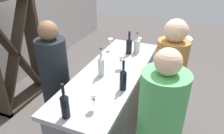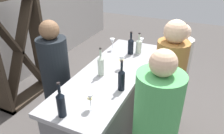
% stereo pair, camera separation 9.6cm
% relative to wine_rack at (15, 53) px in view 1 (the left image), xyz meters
% --- Properties ---
extents(ground_plane, '(12.00, 12.00, 0.00)m').
position_rel_wine_rack_xyz_m(ground_plane, '(-0.17, -1.65, -0.85)').
color(ground_plane, '#4C4744').
extents(bar_counter, '(1.93, 0.66, 0.98)m').
position_rel_wine_rack_xyz_m(bar_counter, '(-0.17, -1.65, -0.35)').
color(bar_counter, slate).
rests_on(bar_counter, ground).
extents(wine_rack, '(0.93, 0.28, 1.70)m').
position_rel_wine_rack_xyz_m(wine_rack, '(0.00, 0.00, 0.00)').
color(wine_rack, '#33281E').
rests_on(wine_rack, ground).
extents(wine_bottle_leftmost_near_black, '(0.07, 0.07, 0.32)m').
position_rel_wine_rack_xyz_m(wine_bottle_leftmost_near_black, '(-1.03, -1.59, 0.26)').
color(wine_bottle_leftmost_near_black, black).
rests_on(wine_bottle_leftmost_near_black, bar_counter).
extents(wine_bottle_second_left_near_black, '(0.07, 0.07, 0.32)m').
position_rel_wine_rack_xyz_m(wine_bottle_second_left_near_black, '(-0.47, -1.89, 0.26)').
color(wine_bottle_second_left_near_black, black).
rests_on(wine_bottle_second_left_near_black, bar_counter).
extents(wine_bottle_center_clear_pale, '(0.07, 0.07, 0.32)m').
position_rel_wine_rack_xyz_m(wine_bottle_center_clear_pale, '(-0.30, -1.58, 0.26)').
color(wine_bottle_center_clear_pale, '#B7C6B2').
rests_on(wine_bottle_center_clear_pale, bar_counter).
extents(wine_bottle_second_right_near_black, '(0.08, 0.08, 0.31)m').
position_rel_wine_rack_xyz_m(wine_bottle_second_right_near_black, '(0.36, -1.68, 0.25)').
color(wine_bottle_second_right_near_black, black).
rests_on(wine_bottle_second_right_near_black, bar_counter).
extents(wine_bottle_rightmost_clear_pale, '(0.08, 0.08, 0.28)m').
position_rel_wine_rack_xyz_m(wine_bottle_rightmost_clear_pale, '(0.43, -1.77, 0.24)').
color(wine_bottle_rightmost_clear_pale, '#B7C6B2').
rests_on(wine_bottle_rightmost_clear_pale, bar_counter).
extents(wine_glass_near_left, '(0.07, 0.07, 0.16)m').
position_rel_wine_rack_xyz_m(wine_glass_near_left, '(-0.85, -1.76, 0.25)').
color(wine_glass_near_left, white).
rests_on(wine_glass_near_left, bar_counter).
extents(wine_glass_near_center, '(0.07, 0.07, 0.17)m').
position_rel_wine_rack_xyz_m(wine_glass_near_center, '(0.55, -1.76, 0.26)').
color(wine_glass_near_center, white).
rests_on(wine_glass_near_center, bar_counter).
extents(wine_glass_near_right, '(0.07, 0.07, 0.17)m').
position_rel_wine_rack_xyz_m(wine_glass_near_right, '(-0.07, -1.72, 0.25)').
color(wine_glass_near_right, white).
rests_on(wine_glass_near_right, bar_counter).
extents(wine_glass_far_left, '(0.07, 0.07, 0.16)m').
position_rel_wine_rack_xyz_m(wine_glass_far_left, '(0.39, -1.40, 0.25)').
color(wine_glass_far_left, white).
rests_on(wine_glass_far_left, bar_counter).
extents(person_left_guest, '(0.37, 0.37, 1.64)m').
position_rel_wine_rack_xyz_m(person_left_guest, '(-0.10, -2.28, -0.08)').
color(person_left_guest, '#9E6B33').
rests_on(person_left_guest, ground).
extents(person_right_guest, '(0.37, 0.37, 1.44)m').
position_rel_wine_rack_xyz_m(person_right_guest, '(0.48, -2.29, -0.18)').
color(person_right_guest, beige).
rests_on(person_right_guest, ground).
extents(person_server_behind, '(0.44, 0.44, 1.54)m').
position_rel_wine_rack_xyz_m(person_server_behind, '(-0.35, -0.97, -0.13)').
color(person_server_behind, black).
rests_on(person_server_behind, ground).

